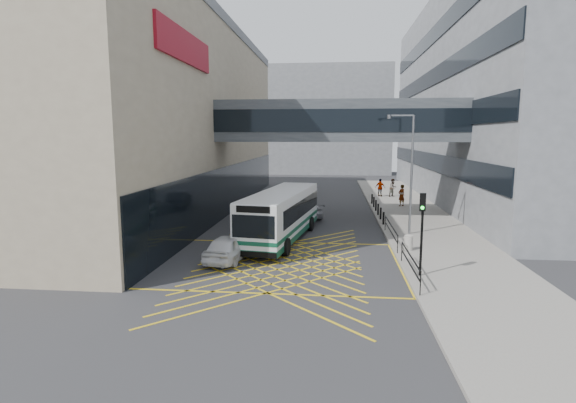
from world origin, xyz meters
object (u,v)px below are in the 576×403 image
(car_dark, at_px, (295,201))
(car_silver, at_px, (305,208))
(litter_bin, at_px, (408,243))
(pedestrian_a, at_px, (402,195))
(bus, at_px, (282,214))
(street_lamp, at_px, (409,167))
(pedestrian_c, at_px, (380,188))
(pedestrian_b, at_px, (393,188))
(car_white, at_px, (229,247))
(traffic_light, at_px, (422,222))

(car_dark, bearing_deg, car_silver, 115.71)
(car_silver, height_order, litter_bin, car_silver)
(car_silver, xyz_separation_m, pedestrian_a, (8.35, 5.62, 0.42))
(litter_bin, bearing_deg, car_silver, 121.87)
(bus, distance_m, litter_bin, 7.83)
(bus, distance_m, street_lamp, 8.63)
(litter_bin, distance_m, pedestrian_c, 22.43)
(pedestrian_a, distance_m, pedestrian_b, 6.42)
(street_lamp, relative_size, litter_bin, 9.22)
(bus, xyz_separation_m, street_lamp, (7.93, 1.84, 2.85))
(car_silver, bearing_deg, pedestrian_c, -143.70)
(bus, height_order, street_lamp, street_lamp)
(litter_bin, bearing_deg, pedestrian_c, 88.29)
(bus, height_order, car_white, bus)
(car_dark, bearing_deg, pedestrian_b, -129.07)
(litter_bin, distance_m, pedestrian_a, 16.11)
(bus, bearing_deg, street_lamp, 21.43)
(bus, height_order, pedestrian_a, bus)
(car_dark, xyz_separation_m, pedestrian_b, (9.47, 8.51, 0.32))
(bus, distance_m, pedestrian_a, 16.42)
(pedestrian_b, bearing_deg, pedestrian_c, 141.98)
(pedestrian_b, bearing_deg, car_white, -152.22)
(car_white, distance_m, litter_bin, 9.88)
(car_silver, height_order, street_lamp, street_lamp)
(car_white, bearing_deg, street_lamp, -138.62)
(car_silver, bearing_deg, car_dark, -96.44)
(bus, relative_size, car_silver, 2.45)
(car_white, relative_size, litter_bin, 5.41)
(car_silver, distance_m, pedestrian_c, 14.00)
(car_silver, xyz_separation_m, litter_bin, (6.44, -10.36, -0.14))
(car_dark, xyz_separation_m, traffic_light, (7.27, -18.60, 1.87))
(car_white, relative_size, car_silver, 0.98)
(car_dark, relative_size, pedestrian_c, 2.65)
(car_silver, bearing_deg, pedestrian_a, -169.23)
(traffic_light, relative_size, street_lamp, 0.50)
(traffic_light, bearing_deg, car_dark, 125.91)
(street_lamp, bearing_deg, traffic_light, -94.99)
(car_dark, relative_size, car_silver, 1.07)
(pedestrian_a, relative_size, pedestrian_b, 1.05)
(bus, relative_size, pedestrian_b, 6.03)
(street_lamp, distance_m, litter_bin, 5.83)
(car_white, relative_size, street_lamp, 0.59)
(car_white, xyz_separation_m, car_dark, (2.04, 16.42, 0.05))
(pedestrian_c, bearing_deg, pedestrian_a, 129.86)
(street_lamp, xyz_separation_m, pedestrian_b, (1.40, 18.12, -3.40))
(car_white, xyz_separation_m, pedestrian_c, (10.21, 24.94, 0.37))
(car_dark, xyz_separation_m, pedestrian_c, (8.17, 8.52, 0.32))
(bus, height_order, car_dark, bus)
(traffic_light, height_order, pedestrian_c, traffic_light)
(car_silver, distance_m, pedestrian_b, 14.69)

